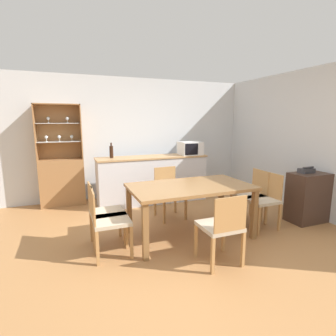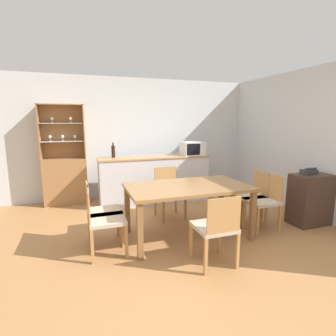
# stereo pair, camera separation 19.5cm
# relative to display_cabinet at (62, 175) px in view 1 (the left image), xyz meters

# --- Properties ---
(ground_plane) EXTENTS (18.00, 18.00, 0.00)m
(ground_plane) POSITION_rel_display_cabinet_xyz_m (1.52, -2.42, -0.59)
(ground_plane) COLOR #B27A47
(wall_back) EXTENTS (6.80, 0.06, 2.55)m
(wall_back) POSITION_rel_display_cabinet_xyz_m (1.52, 0.21, 0.68)
(wall_back) COLOR silver
(wall_back) RESTS_ON ground_plane
(wall_right) EXTENTS (0.06, 4.60, 2.55)m
(wall_right) POSITION_rel_display_cabinet_xyz_m (4.10, -2.12, 0.68)
(wall_right) COLOR silver
(wall_right) RESTS_ON ground_plane
(kitchen_counter) EXTENTS (2.23, 0.55, 0.95)m
(kitchen_counter) POSITION_rel_display_cabinet_xyz_m (1.71, -0.48, -0.12)
(kitchen_counter) COLOR silver
(kitchen_counter) RESTS_ON ground_plane
(display_cabinet) EXTENTS (0.82, 0.37, 1.96)m
(display_cabinet) POSITION_rel_display_cabinet_xyz_m (0.00, 0.00, 0.00)
(display_cabinet) COLOR #A37042
(display_cabinet) RESTS_ON ground_plane
(dining_table) EXTENTS (1.71, 0.96, 0.76)m
(dining_table) POSITION_rel_display_cabinet_xyz_m (1.71, -2.22, 0.08)
(dining_table) COLOR olive
(dining_table) RESTS_ON ground_plane
(dining_chair_side_left_near) EXTENTS (0.44, 0.44, 0.86)m
(dining_chair_side_left_near) POSITION_rel_display_cabinet_xyz_m (0.52, -2.36, -0.14)
(dining_chair_side_left_near) COLOR #C1B299
(dining_chair_side_left_near) RESTS_ON ground_plane
(dining_chair_side_right_far) EXTENTS (0.46, 0.46, 0.86)m
(dining_chair_side_right_far) POSITION_rel_display_cabinet_xyz_m (2.90, -2.08, -0.14)
(dining_chair_side_right_far) COLOR #C1B299
(dining_chair_side_right_far) RESTS_ON ground_plane
(dining_chair_head_near) EXTENTS (0.44, 0.44, 0.86)m
(dining_chair_head_near) POSITION_rel_display_cabinet_xyz_m (1.71, -3.03, -0.14)
(dining_chair_head_near) COLOR #C1B299
(dining_chair_head_near) RESTS_ON ground_plane
(dining_chair_head_far) EXTENTS (0.46, 0.46, 0.86)m
(dining_chair_head_far) POSITION_rel_display_cabinet_xyz_m (1.71, -1.41, -0.14)
(dining_chair_head_far) COLOR #C1B299
(dining_chair_head_far) RESTS_ON ground_plane
(dining_chair_side_right_near) EXTENTS (0.44, 0.44, 0.86)m
(dining_chair_side_right_near) POSITION_rel_display_cabinet_xyz_m (2.90, -2.36, -0.14)
(dining_chair_side_right_near) COLOR #C1B299
(dining_chair_side_right_near) RESTS_ON ground_plane
(dining_chair_side_left_far) EXTENTS (0.45, 0.45, 0.86)m
(dining_chair_side_left_far) POSITION_rel_display_cabinet_xyz_m (0.52, -2.08, -0.14)
(dining_chair_side_left_far) COLOR #C1B299
(dining_chair_side_left_far) RESTS_ON ground_plane
(microwave) EXTENTS (0.45, 0.38, 0.27)m
(microwave) POSITION_rel_display_cabinet_xyz_m (2.54, -0.52, 0.49)
(microwave) COLOR silver
(microwave) RESTS_ON kitchen_counter
(wine_bottle) EXTENTS (0.07, 0.07, 0.29)m
(wine_bottle) POSITION_rel_display_cabinet_xyz_m (0.91, -0.42, 0.48)
(wine_bottle) COLOR black
(wine_bottle) RESTS_ON kitchen_counter
(side_cabinet) EXTENTS (0.61, 0.40, 0.82)m
(side_cabinet) POSITION_rel_display_cabinet_xyz_m (3.76, -2.42, -0.18)
(side_cabinet) COLOR #422D23
(side_cabinet) RESTS_ON ground_plane
(telephone) EXTENTS (0.24, 0.15, 0.11)m
(telephone) POSITION_rel_display_cabinet_xyz_m (3.73, -2.38, 0.27)
(telephone) COLOR #38383D
(telephone) RESTS_ON side_cabinet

